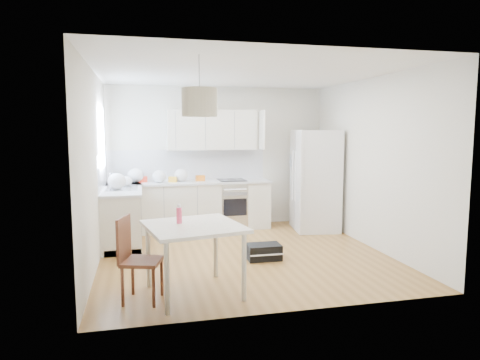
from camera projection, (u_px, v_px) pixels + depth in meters
The scene contains 29 objects.
floor at pixel (244, 254), 6.48m from camera, with size 4.20×4.20×0.00m, color brown.
ceiling at pixel (244, 72), 6.16m from camera, with size 4.20×4.20×0.00m, color white.
wall_back at pixel (218, 157), 8.35m from camera, with size 4.20×4.20×0.00m, color beige.
wall_left at pixel (95, 169), 5.84m from camera, with size 4.20×4.20×0.00m, color beige.
wall_right at pixel (372, 163), 6.79m from camera, with size 4.20×4.20×0.00m, color beige.
window_glassblock at pixel (102, 138), 6.91m from camera, with size 0.02×1.00×1.00m, color #BFE0F9.
cabinets_back at pixel (190, 207), 8.03m from camera, with size 3.00×0.60×0.88m, color beige.
cabinets_left at pixel (123, 216), 7.18m from camera, with size 0.60×1.80×0.88m, color beige.
counter_back at pixel (190, 182), 7.98m from camera, with size 3.02×0.64×0.04m, color silver.
counter_left at pixel (122, 189), 7.13m from camera, with size 0.64×1.82×0.04m, color silver.
backsplash_back at pixel (188, 165), 8.22m from camera, with size 3.00×0.01×0.58m, color white.
backsplash_left at pixel (103, 171), 7.02m from camera, with size 0.01×1.80×0.58m, color white.
upper_cabinets at pixel (212, 130), 8.10m from camera, with size 1.70×0.32×0.75m, color beige.
range_oven at pixel (232, 205), 8.21m from camera, with size 0.50×0.61×0.88m, color silver, non-canonical shape.
sink at pixel (122, 188), 7.08m from camera, with size 0.50×0.80×0.16m, color silver, non-canonical shape.
refrigerator at pixel (316, 180), 8.04m from camera, with size 0.89×0.93×1.87m, color white, non-canonical shape.
dining_table at pixel (194, 233), 4.85m from camera, with size 1.20×1.20×0.81m.
dining_chair at pixel (142, 259), 4.67m from camera, with size 0.40×0.40×0.94m, color #472415, non-canonical shape.
drink_bottle at pixel (179, 214), 4.91m from camera, with size 0.06×0.06×0.22m, color #EA4165.
gym_bag at pixel (264, 252), 6.22m from camera, with size 0.48×0.32×0.22m, color black.
pendant_lamp at pixel (199, 102), 4.72m from camera, with size 0.40×0.40×0.31m, color #B5A88B.
grocery_bag_a at pixel (135, 176), 7.77m from camera, with size 0.29×0.25×0.26m, color silver.
grocery_bag_b at pixel (159, 176), 7.78m from camera, with size 0.25×0.21×0.23m, color silver.
grocery_bag_c at pixel (181, 175), 7.95m from camera, with size 0.26×0.22×0.23m, color silver.
grocery_bag_d at pixel (127, 181), 7.30m from camera, with size 0.19×0.16×0.17m, color silver.
grocery_bag_e at pixel (117, 181), 6.91m from camera, with size 0.29×0.25×0.26m, color silver.
snack_orange at pixel (200, 178), 8.03m from camera, with size 0.16×0.10×0.11m, color #CA6011.
snack_yellow at pixel (173, 179), 7.87m from camera, with size 0.15×0.09×0.10m, color gold.
snack_red at pixel (142, 179), 7.83m from camera, with size 0.16×0.10×0.11m, color red.
Camera 1 is at (-1.48, -6.12, 1.88)m, focal length 32.00 mm.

